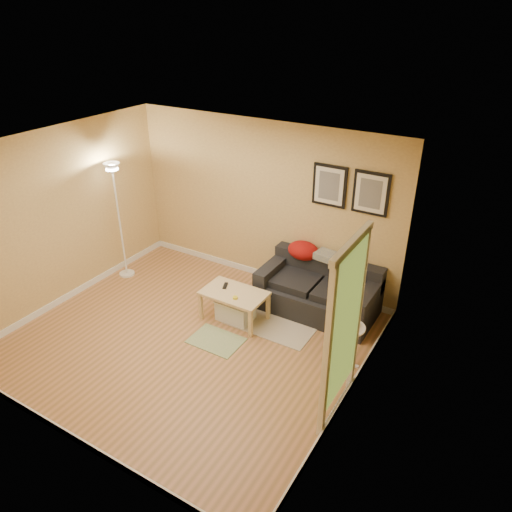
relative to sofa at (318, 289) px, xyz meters
The scene contains 25 objects.
floor 1.98m from the sofa, 128.03° to the right, with size 4.50×4.50×0.00m, color #BA7C4F.
ceiling 2.95m from the sofa, 128.03° to the right, with size 4.50×4.50×0.00m, color white.
wall_back 1.58m from the sofa, 158.56° to the left, with size 4.50×4.50×0.00m, color #DCBA71.
wall_front 3.84m from the sofa, 108.73° to the right, with size 4.50×4.50×0.00m, color #DCBA71.
wall_left 3.88m from the sofa, 156.06° to the right, with size 4.00×4.00×0.00m, color #DCBA71.
wall_right 2.08m from the sofa, 55.46° to the right, with size 4.00×4.00×0.00m, color #DCBA71.
baseboard_back 1.32m from the sofa, 158.97° to the left, with size 4.50×0.02×0.10m, color white.
baseboard_front 3.73m from the sofa, 108.78° to the right, with size 4.50×0.02×0.10m, color white.
baseboard_left 3.78m from the sofa, 156.00° to the right, with size 0.02×4.00×0.10m, color white.
baseboard_right 1.88m from the sofa, 55.71° to the right, with size 0.02×4.00×0.10m, color white.
sofa is the anchor object (origin of this frame).
red_throw 0.63m from the sofa, 143.94° to the left, with size 0.48×0.36×0.28m, color #9C130E, non-canonical shape.
plaid_throw 0.50m from the sofa, 84.31° to the left, with size 0.42×0.26×0.10m, color tan, non-canonical shape.
framed_print_left 1.50m from the sofa, 104.70° to the left, with size 0.50×0.04×0.60m, color black, non-canonical shape.
framed_print_right 1.57m from the sofa, 42.64° to the left, with size 0.50×0.04×0.60m, color black, non-canonical shape.
area_rug 0.79m from the sofa, 125.34° to the right, with size 1.25×0.85×0.01m, color #BFAC97.
green_runner 1.66m from the sofa, 122.17° to the right, with size 0.70×0.50×0.01m, color #668C4C.
coffee_table 1.24m from the sofa, 138.86° to the right, with size 0.91×0.55×0.45m, color #E4C48B, non-canonical shape.
remote_control 1.35m from the sofa, 146.67° to the right, with size 0.05×0.16×0.02m, color black.
tape_roll 1.25m from the sofa, 131.27° to the right, with size 0.07×0.07×0.03m, color yellow.
storage_bin 1.24m from the sofa, 138.78° to the right, with size 0.51×0.37×0.32m, color white, non-canonical shape.
side_table 1.22m from the sofa, 47.59° to the right, with size 0.38×0.38×0.58m, color white, non-canonical shape.
book_stack 1.24m from the sofa, 48.25° to the right, with size 0.19×0.25×0.08m, color teal, non-canonical shape.
floor_lamp 3.31m from the sofa, 168.27° to the right, with size 0.25×0.25×1.94m, color white, non-canonical shape.
doorway 2.06m from the sofa, 59.15° to the right, with size 0.12×1.01×2.13m, color white, non-canonical shape.
Camera 1 is at (3.49, -4.07, 4.08)m, focal length 33.82 mm.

